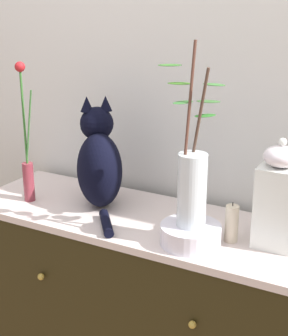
% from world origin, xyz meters
% --- Properties ---
extents(wall_back, '(4.40, 0.08, 2.60)m').
position_xyz_m(wall_back, '(0.00, 0.29, 1.30)').
color(wall_back, silver).
rests_on(wall_back, ground_plane).
extents(sideboard, '(1.30, 0.45, 0.90)m').
position_xyz_m(sideboard, '(0.00, -0.00, 0.45)').
color(sideboard, black).
rests_on(sideboard, ground_plane).
extents(cat_sitting, '(0.32, 0.37, 0.39)m').
position_xyz_m(cat_sitting, '(-0.20, 0.03, 1.06)').
color(cat_sitting, black).
rests_on(cat_sitting, sideboard).
extents(vase_slim_green, '(0.07, 0.04, 0.51)m').
position_xyz_m(vase_slim_green, '(-0.45, -0.07, 1.06)').
color(vase_slim_green, maroon).
rests_on(vase_slim_green, sideboard).
extents(bowl_porcelain, '(0.19, 0.19, 0.06)m').
position_xyz_m(bowl_porcelain, '(0.22, -0.11, 0.93)').
color(bowl_porcelain, white).
rests_on(bowl_porcelain, sideboard).
extents(vase_glass_clear, '(0.18, 0.14, 0.55)m').
position_xyz_m(vase_glass_clear, '(0.22, -0.11, 1.10)').
color(vase_glass_clear, silver).
rests_on(vase_glass_clear, bowl_porcelain).
extents(jar_lidded_porcelain, '(0.12, 0.12, 0.34)m').
position_xyz_m(jar_lidded_porcelain, '(0.45, 0.01, 1.06)').
color(jar_lidded_porcelain, white).
rests_on(jar_lidded_porcelain, sideboard).
extents(candle_pillar, '(0.04, 0.04, 0.13)m').
position_xyz_m(candle_pillar, '(0.32, -0.03, 0.96)').
color(candle_pillar, beige).
rests_on(candle_pillar, sideboard).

